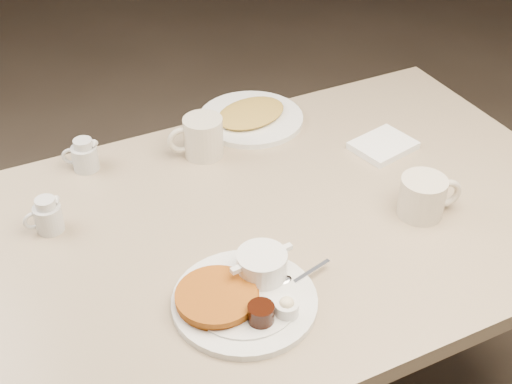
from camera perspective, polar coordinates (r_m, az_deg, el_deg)
name	(u,v)px	position (r m, az deg, el deg)	size (l,w,h in m)	color
diner_table	(260,280)	(1.62, 0.32, -7.16)	(1.50, 0.90, 0.75)	tan
main_plate	(245,292)	(1.32, -0.94, -8.15)	(0.35, 0.30, 0.07)	silver
coffee_mug_near	(424,196)	(1.55, 13.53, -0.32)	(0.15, 0.12, 0.09)	beige
napkin	(383,146)	(1.77, 10.33, 3.74)	(0.16, 0.14, 0.02)	white
coffee_mug_far	(202,137)	(1.70, -4.44, 4.48)	(0.14, 0.11, 0.10)	beige
creamer_left	(48,216)	(1.53, -16.63, -1.88)	(0.09, 0.08, 0.08)	silver
creamer_right	(84,156)	(1.70, -13.82, 2.89)	(0.09, 0.07, 0.08)	#BABAB5
hash_plate	(251,117)	(1.85, -0.43, 6.16)	(0.35, 0.35, 0.04)	white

